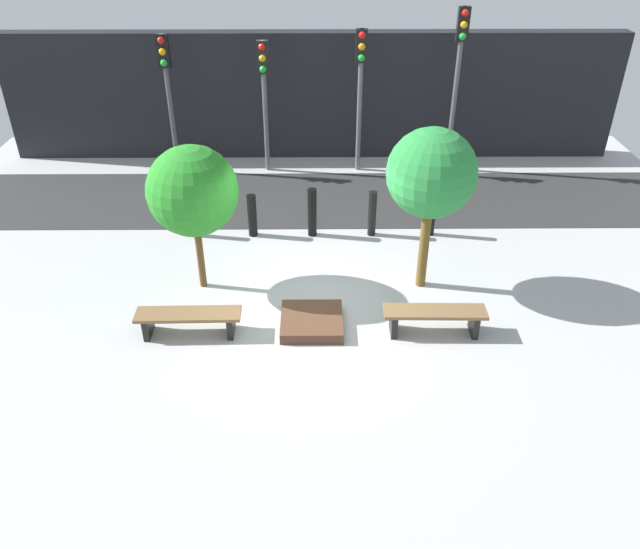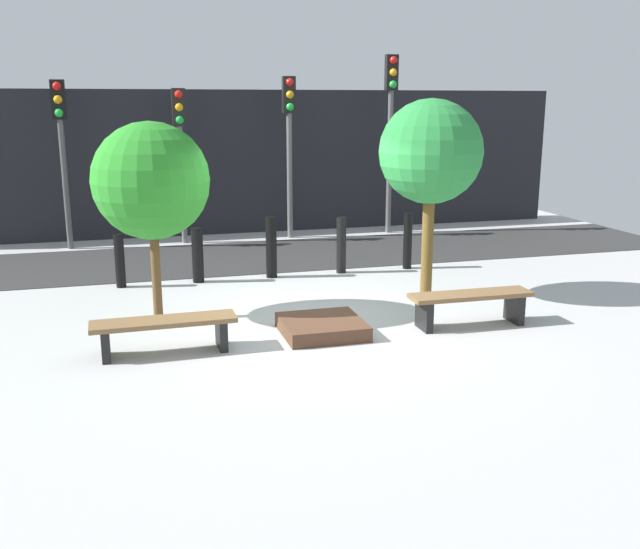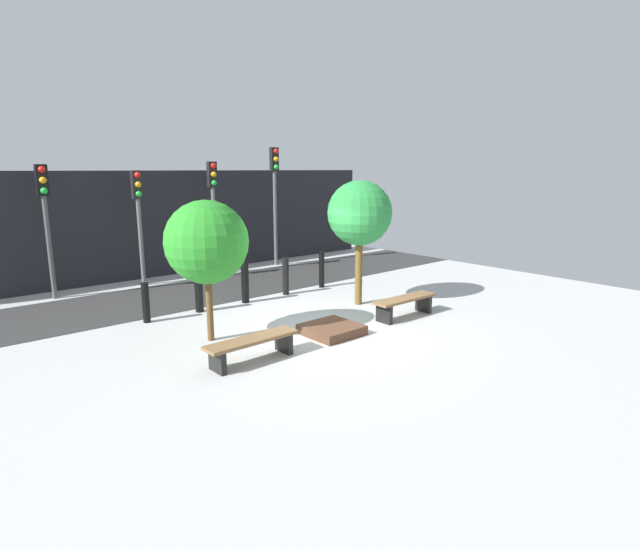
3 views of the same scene
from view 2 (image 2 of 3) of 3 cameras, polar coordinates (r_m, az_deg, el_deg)
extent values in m
plane|color=#B6B6B6|center=(9.85, -0.39, -4.14)|extent=(18.00, 18.00, 0.00)
cube|color=#303030|center=(14.28, -5.35, 1.46)|extent=(18.00, 3.06, 0.01)
cube|color=black|center=(16.90, -7.28, 8.90)|extent=(16.20, 0.50, 3.28)
cube|color=black|center=(8.95, -16.78, -5.33)|extent=(0.11, 0.43, 0.37)
cube|color=black|center=(9.03, -7.89, -4.68)|extent=(0.11, 0.43, 0.37)
cube|color=brown|center=(8.90, -12.38, -3.70)|extent=(1.76, 0.46, 0.06)
cube|color=black|center=(9.75, 8.33, -3.22)|extent=(0.11, 0.42, 0.41)
cube|color=black|center=(10.34, 15.28, -2.59)|extent=(0.11, 0.42, 0.41)
cube|color=brown|center=(9.96, 11.98, -1.61)|extent=(1.72, 0.45, 0.06)
cube|color=brown|center=(9.49, 0.17, -4.21)|extent=(1.06, 1.05, 0.19)
cylinder|color=brown|center=(10.24, -13.00, 0.62)|extent=(0.13, 0.13, 1.52)
sphere|color=#2A8C27|center=(10.05, -13.37, 7.30)|extent=(1.61, 1.61, 1.61)
cylinder|color=brown|center=(11.16, 8.60, 2.73)|extent=(0.18, 0.18, 1.85)
sphere|color=#2B8B3E|center=(10.98, 8.85, 9.69)|extent=(1.57, 1.57, 1.57)
cylinder|color=black|center=(12.23, -15.73, 1.05)|extent=(0.16, 0.16, 0.90)
cylinder|color=black|center=(12.28, -9.77, 1.52)|extent=(0.19, 0.19, 0.94)
cylinder|color=black|center=(12.46, -3.92, 2.19)|extent=(0.19, 0.19, 1.08)
cylinder|color=black|center=(12.78, 1.71, 2.36)|extent=(0.17, 0.17, 1.01)
cylinder|color=black|center=(13.21, 7.03, 2.67)|extent=(0.16, 0.16, 1.03)
cylinder|color=#4E4E4E|center=(15.67, -19.80, 8.14)|extent=(0.12, 0.12, 3.44)
cube|color=black|center=(15.61, -20.20, 13.00)|extent=(0.28, 0.16, 0.78)
sphere|color=red|center=(15.51, -20.31, 13.95)|extent=(0.17, 0.17, 0.17)
sphere|color=orange|center=(15.51, -20.23, 13.00)|extent=(0.17, 0.17, 0.17)
sphere|color=green|center=(15.51, -20.15, 12.04)|extent=(0.17, 0.17, 0.17)
cylinder|color=#5D5D5D|center=(15.69, -11.02, 8.41)|extent=(0.12, 0.12, 3.29)
cube|color=black|center=(15.63, -11.23, 12.99)|extent=(0.28, 0.16, 0.78)
sphere|color=red|center=(15.52, -11.25, 13.95)|extent=(0.17, 0.17, 0.17)
sphere|color=orange|center=(15.52, -11.20, 12.99)|extent=(0.17, 0.17, 0.17)
sphere|color=green|center=(15.53, -11.16, 12.03)|extent=(0.17, 0.17, 0.17)
cylinder|color=#616161|center=(16.04, -2.46, 9.23)|extent=(0.12, 0.12, 3.55)
cube|color=black|center=(16.00, -2.51, 14.18)|extent=(0.28, 0.16, 0.78)
sphere|color=red|center=(15.90, -2.43, 15.12)|extent=(0.17, 0.17, 0.17)
sphere|color=orange|center=(15.89, -2.42, 14.19)|extent=(0.17, 0.17, 0.17)
sphere|color=green|center=(15.89, -2.41, 13.25)|extent=(0.17, 0.17, 0.17)
cylinder|color=#575757|center=(16.73, 5.61, 10.20)|extent=(0.12, 0.12, 4.04)
cube|color=black|center=(16.71, 5.74, 15.78)|extent=(0.28, 0.16, 0.78)
sphere|color=red|center=(16.62, 5.90, 16.69)|extent=(0.17, 0.17, 0.17)
sphere|color=orange|center=(16.61, 5.88, 15.79)|extent=(0.17, 0.17, 0.17)
sphere|color=green|center=(16.60, 5.86, 14.89)|extent=(0.17, 0.17, 0.17)
camera|label=1|loc=(4.34, 92.25, 56.15)|focal=35.00mm
camera|label=3|loc=(4.37, -87.22, 4.94)|focal=28.00mm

